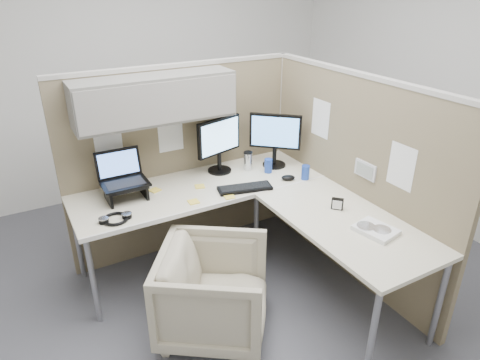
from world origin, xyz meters
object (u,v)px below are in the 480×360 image
keyboard (245,188)px  monitor_left (219,141)px  desk (251,205)px  office_chair (214,287)px

keyboard → monitor_left: bearing=105.3°
desk → office_chair: size_ratio=2.83×
monitor_left → keyboard: size_ratio=1.11×
keyboard → office_chair: bearing=-122.5°
desk → monitor_left: size_ratio=4.29×
office_chair → keyboard: 0.84m
monitor_left → desk: bearing=-109.5°
desk → office_chair: bearing=-144.9°
office_chair → keyboard: bearing=-11.3°
desk → monitor_left: bearing=86.7°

